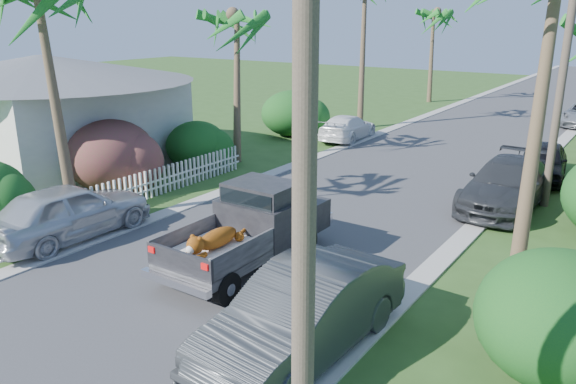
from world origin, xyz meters
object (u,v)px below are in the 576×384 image
Objects in this scene: pickup_truck at (256,224)px; palm_l_b at (235,15)px; palm_l_d at (435,12)px; parked_car_ln at (69,212)px; parked_car_rm at (507,185)px; utility_pole_a at (305,168)px; parked_car_rn at (303,314)px; parked_car_lf at (347,128)px; utility_pole_b at (564,66)px; house_left at (48,116)px; parked_car_rf at (543,162)px.

palm_l_b reaches higher than pickup_truck.
palm_l_d reaches higher than palm_l_b.
pickup_truck is at bearing -160.46° from parked_car_ln.
parked_car_rm is 13.73m from parked_car_ln.
parked_car_rm is at bearing 0.51° from palm_l_b.
utility_pole_a reaches higher than palm_l_b.
parked_car_rn is at bearing 122.59° from utility_pole_a.
parked_car_lf is 16.49m from palm_l_d.
utility_pole_b reaches higher than parked_car_ln.
parked_car_ln is at bearing -161.64° from pickup_truck.
pickup_truck is 1.02× the size of parked_car_rn.
utility_pole_b is (10.60, -5.64, 3.97)m from parked_car_lf.
pickup_truck is 15.60m from parked_car_lf.
parked_car_lf is (-5.31, 14.66, -0.38)m from pickup_truck.
palm_l_d reaches higher than house_left.
parked_car_rf is at bearing 87.81° from parked_car_rn.
utility_pole_b is at bearing -84.57° from parked_car_rf.
parked_car_ln reaches higher than parked_car_lf.
utility_pole_b is (12.40, 1.00, -1.55)m from palm_l_b.
parked_car_rn is 15.33m from parked_car_rf.
parked_car_rf reaches higher than parked_car_lf.
pickup_truck is at bearing -77.22° from palm_l_d.
parked_car_ln is 9.41m from house_left.
parked_car_rf is 5.23m from utility_pole_b.
house_left is (-16.60, 5.87, 1.30)m from parked_car_rn.
utility_pole_b is (1.07, 0.90, 3.82)m from parked_car_rm.
palm_l_b reaches higher than parked_car_rn.
pickup_truck is 9.16m from parked_car_rm.
palm_l_b reaches higher than parked_car_lf.
parked_car_rn reaches higher than parked_car_lf.
parked_car_ln is (-8.60, 1.08, -0.01)m from parked_car_rn.
house_left is (-17.83, -9.41, 1.41)m from parked_car_rf.
house_left is at bearing 167.20° from pickup_truck.
parked_car_lf is (0.00, 16.42, -0.18)m from parked_car_ln.
parked_car_lf is 8.81m from palm_l_b.
house_left reaches higher than parked_car_rf.
parked_car_ln is 11.29m from palm_l_b.
palm_l_b is 0.82× the size of utility_pole_a.
utility_pole_b is (0.77, -3.41, 3.89)m from parked_car_rf.
utility_pole_a is (12.40, -14.00, -1.55)m from palm_l_b.
palm_l_d is 0.86× the size of house_left.
parked_car_ln is (-9.53, -9.89, 0.03)m from parked_car_rm.
parked_car_ln is at bearing -133.53° from parked_car_rm.
palm_l_d is at bearing -86.12° from parked_car_ln.
parked_car_rf is at bearing 86.37° from parked_car_rm.
palm_l_b is at bearing 136.14° from parked_car_rn.
parked_car_rn is at bearing -19.48° from house_left.
parked_car_rm is 0.60× the size of utility_pole_a.
parked_car_rf is 13.57m from palm_l_b.
parked_car_ln is at bearing -134.50° from utility_pole_b.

